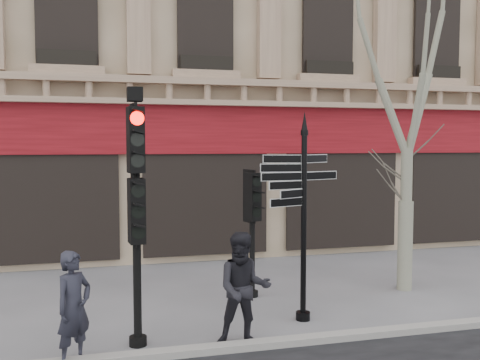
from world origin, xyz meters
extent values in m
plane|color=#5B5C60|center=(0.00, 0.00, 0.00)|extent=(80.00, 80.00, 0.00)
cube|color=gray|center=(0.00, -1.40, 0.06)|extent=(80.00, 0.25, 0.12)
cube|color=#5C090D|center=(0.00, 4.88, 3.60)|extent=(28.00, 0.25, 1.30)
cube|color=#896D59|center=(0.00, 4.65, 4.57)|extent=(28.00, 0.35, 0.74)
cylinder|color=black|center=(0.79, -0.30, 1.69)|extent=(0.10, 0.10, 3.37)
cylinder|color=black|center=(0.79, -0.30, 0.07)|extent=(0.26, 0.26, 0.15)
cone|color=black|center=(0.79, -0.30, 3.63)|extent=(0.11, 0.11, 0.34)
cylinder|color=black|center=(-2.22, -0.80, 1.88)|extent=(0.13, 0.13, 3.76)
cylinder|color=black|center=(-2.22, -0.80, 0.08)|extent=(0.28, 0.28, 0.15)
cube|color=black|center=(-2.22, -0.80, 2.17)|extent=(0.49, 0.37, 1.02)
cube|color=black|center=(-2.22, -0.80, 3.28)|extent=(0.49, 0.37, 1.02)
sphere|color=#FF0C05|center=(-2.22, -0.80, 3.55)|extent=(0.21, 0.21, 0.21)
cube|color=black|center=(-2.22, -0.80, 3.98)|extent=(0.27, 0.33, 0.21)
cylinder|color=black|center=(0.30, 1.37, 1.31)|extent=(0.13, 0.13, 2.62)
cylinder|color=black|center=(0.30, 1.37, 0.07)|extent=(0.27, 0.27, 0.15)
cube|color=black|center=(0.30, 1.37, 2.12)|extent=(0.51, 0.42, 1.00)
cylinder|color=gray|center=(3.71, 1.05, 0.98)|extent=(0.32, 0.32, 1.96)
cylinder|color=gray|center=(3.71, 1.05, 2.50)|extent=(0.25, 0.25, 1.25)
imported|color=#22222D|center=(-3.16, -1.30, 0.84)|extent=(0.72, 0.72, 1.68)
imported|color=black|center=(-0.57, -1.18, 0.91)|extent=(0.99, 0.83, 1.82)
camera|label=1|loc=(-2.74, -9.28, 3.23)|focal=40.00mm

